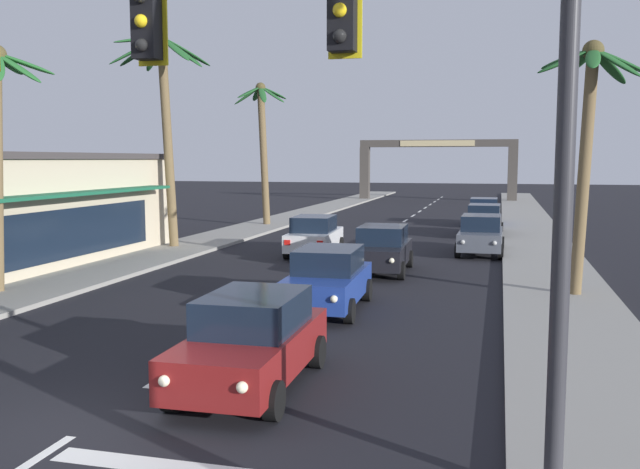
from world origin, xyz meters
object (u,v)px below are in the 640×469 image
Objects in this scene: sedan_oncoming_far at (314,235)px; palm_left_farthest at (263,134)px; sedan_parked_nearest_kerb at (484,220)px; town_gateway_arch at (437,160)px; sedan_lead_at_stop_bar at (252,340)px; palm_right_second at (588,118)px; palm_left_third at (165,98)px; traffic_signal_mast at (277,66)px; sedan_fifth_in_queue at (382,249)px; sedan_parked_mid_kerb at (484,212)px; sedan_third_in_queue at (328,279)px; sedan_parked_far_kerb at (481,234)px.

palm_left_farthest is (-6.35, 11.64, 4.71)m from sedan_oncoming_far.
sedan_parked_nearest_kerb is 31.67m from town_gateway_arch.
palm_right_second is at bearing 56.25° from sedan_lead_at_stop_bar.
palm_left_third is (-7.00, 0.36, 5.94)m from sedan_oncoming_far.
traffic_signal_mast is 16.82m from sedan_fifth_in_queue.
palm_left_third is (-13.81, -9.03, 5.94)m from sedan_parked_nearest_kerb.
traffic_signal_mast is 20.94m from sedan_oncoming_far.
sedan_parked_nearest_kerb is 17.21m from palm_right_second.
sedan_parked_mid_kerb is (1.78, 35.34, -4.36)m from traffic_signal_mast.
sedan_third_in_queue is at bearing 100.20° from traffic_signal_mast.
palm_left_farthest is (-13.18, 9.53, 4.71)m from sedan_parked_far_kerb.
sedan_fifth_in_queue is 0.46× the size of palm_left_third.
town_gateway_arch is at bearing 87.81° from sedan_oncoming_far.
sedan_parked_nearest_kerb is 0.60× the size of palm_right_second.
sedan_parked_nearest_kerb is at bearing 86.20° from traffic_signal_mast.
palm_left_third is at bearing 177.02° from sedan_oncoming_far.
palm_left_third is at bearing -172.81° from sedan_parked_far_kerb.
sedan_oncoming_far is 12.91m from palm_right_second.
sedan_parked_nearest_kerb is (6.81, 9.39, 0.00)m from sedan_oncoming_far.
traffic_signal_mast is 2.33× the size of sedan_third_in_queue.
sedan_oncoming_far is (-3.52, 3.70, 0.00)m from sedan_fifth_in_queue.
sedan_oncoming_far is at bearing -2.98° from palm_left_third.
palm_left_farthest reaches higher than sedan_fifth_in_queue.
palm_right_second is (3.13, -9.06, 4.38)m from sedan_parked_far_kerb.
town_gateway_arch is at bearing 100.06° from palm_right_second.
sedan_fifth_in_queue is (0.16, 13.13, 0.00)m from sedan_lead_at_stop_bar.
palm_left_third reaches higher than sedan_parked_nearest_kerb.
palm_left_third reaches higher than sedan_third_in_queue.
sedan_third_in_queue is 10.73m from sedan_oncoming_far.
traffic_signal_mast is 0.69× the size of town_gateway_arch.
sedan_lead_at_stop_bar is 19.26m from sedan_parked_far_kerb.
town_gateway_arch is at bearing 92.55° from sedan_fifth_in_queue.
traffic_signal_mast is 1.41× the size of palm_right_second.
sedan_parked_mid_kerb is (6.64, 15.45, 0.00)m from sedan_oncoming_far.
sedan_oncoming_far and sedan_parked_nearest_kerb have the same top height.
palm_left_third is 1.12× the size of palm_left_farthest.
town_gateway_arch is at bearing 101.51° from sedan_parked_mid_kerb.
town_gateway_arch is at bearing 74.69° from palm_left_farthest.
sedan_parked_nearest_kerb is at bearing -88.47° from sedan_parked_mid_kerb.
sedan_parked_far_kerb is at bearing 17.15° from sedan_oncoming_far.
traffic_signal_mast is 2.32× the size of sedan_oncoming_far.
sedan_parked_nearest_kerb is at bearing 82.51° from sedan_lead_at_stop_bar.
sedan_third_in_queue is at bearing -106.66° from sedan_parked_far_kerb.
sedan_fifth_in_queue is at bearing -119.72° from sedan_parked_far_kerb.
sedan_third_in_queue is 8.77m from palm_right_second.
sedan_lead_at_stop_bar and sedan_oncoming_far have the same top height.
sedan_parked_mid_kerb is at bearing 80.73° from sedan_fifth_in_queue.
sedan_third_in_queue and sedan_parked_far_kerb have the same top height.
traffic_signal_mast is 35.65m from sedan_parked_mid_kerb.
sedan_oncoming_far is at bearing 106.95° from sedan_third_in_queue.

